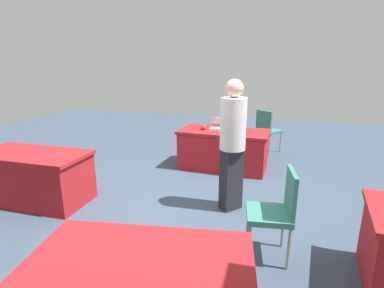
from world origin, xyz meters
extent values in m
plane|color=#3D4C60|center=(0.00, 0.00, 0.00)|extent=(14.40, 14.40, 0.00)
cube|color=#AD1E23|center=(-0.26, -1.74, 0.71)|extent=(1.71, 0.93, 0.05)
cube|color=#AD1E23|center=(-0.26, -1.74, 0.34)|extent=(1.64, 0.89, 0.69)
cube|color=#AD1E23|center=(-0.40, 2.20, 0.71)|extent=(1.62, 1.13, 0.05)
cube|color=#AD1E23|center=(2.13, 0.42, 0.71)|extent=(1.61, 0.79, 0.05)
cube|color=#AD1E23|center=(2.13, 0.42, 0.34)|extent=(1.54, 0.75, 0.69)
cylinder|color=#9E9993|center=(-1.02, 1.05, 0.23)|extent=(0.03, 0.03, 0.46)
cylinder|color=#9E9993|center=(-0.97, 0.67, 0.23)|extent=(0.03, 0.03, 0.46)
cylinder|color=#9E9993|center=(-1.39, 1.00, 0.23)|extent=(0.03, 0.03, 0.46)
cylinder|color=#9E9993|center=(-1.34, 0.62, 0.23)|extent=(0.03, 0.03, 0.46)
cube|color=#387F70|center=(-1.18, 0.84, 0.49)|extent=(0.50, 0.50, 0.06)
cube|color=#387F70|center=(-1.38, 0.81, 0.74)|extent=(0.10, 0.42, 0.45)
cylinder|color=#9E9993|center=(-1.01, -3.36, 0.22)|extent=(0.03, 0.03, 0.44)
cylinder|color=#9E9993|center=(-1.32, -3.13, 0.22)|extent=(0.03, 0.03, 0.44)
cylinder|color=#9E9993|center=(-0.78, -3.06, 0.22)|extent=(0.03, 0.03, 0.44)
cylinder|color=#9E9993|center=(-1.08, -2.83, 0.22)|extent=(0.03, 0.03, 0.44)
cube|color=#387F70|center=(-1.05, -3.10, 0.47)|extent=(0.62, 0.62, 0.06)
cube|color=#387F70|center=(-0.93, -2.94, 0.73)|extent=(0.36, 0.29, 0.45)
cube|color=#26262D|center=(-0.65, -0.13, 0.43)|extent=(0.32, 0.33, 0.86)
cylinder|color=white|center=(-0.65, -0.13, 1.20)|extent=(0.48, 0.48, 0.68)
sphere|color=beige|center=(-0.65, -0.13, 1.66)|extent=(0.23, 0.23, 0.23)
cube|color=silver|center=(-0.13, -1.84, 0.75)|extent=(0.33, 0.24, 0.02)
cube|color=#B7B7BC|center=(-0.12, -1.99, 0.85)|extent=(0.32, 0.10, 0.19)
sphere|color=#B2382D|center=(0.13, -1.67, 0.79)|extent=(0.10, 0.10, 0.10)
cube|color=red|center=(-0.70, -1.75, 0.74)|extent=(0.18, 0.06, 0.01)
camera|label=1|loc=(-1.19, 3.70, 1.99)|focal=28.05mm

